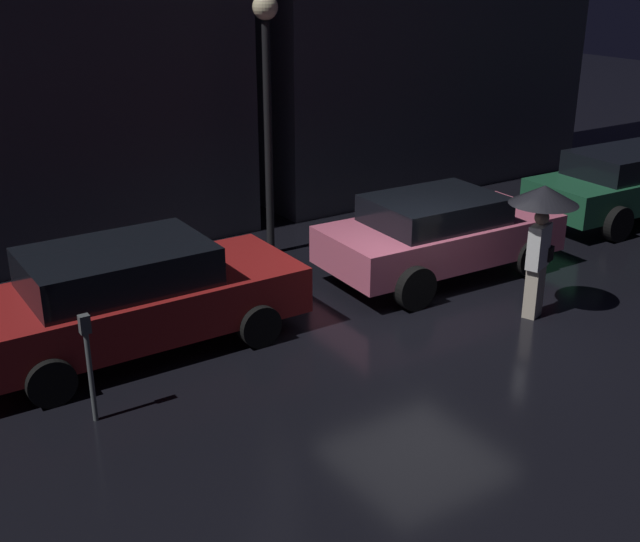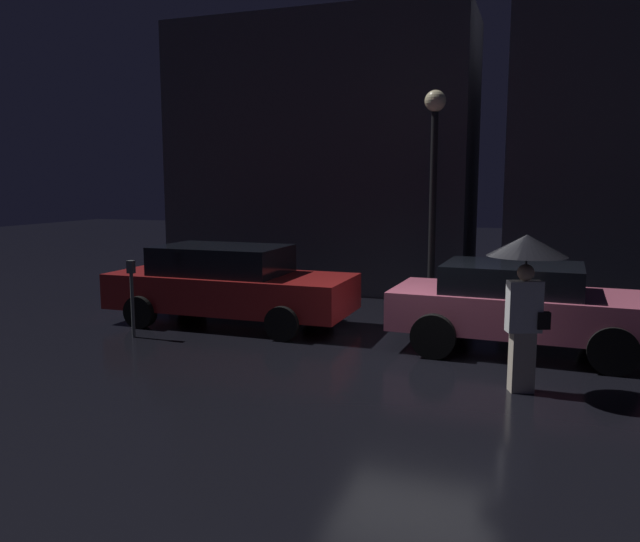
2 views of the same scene
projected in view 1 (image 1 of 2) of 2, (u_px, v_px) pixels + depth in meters
The scene contains 8 objects.
ground_plane at pixel (423, 319), 12.01m from camera, with size 60.00×60.00×0.00m, color black.
building_facade_left at pixel (21, 62), 13.90m from camera, with size 7.65×3.00×6.72m.
parked_car_red at pixel (130, 296), 10.88m from camera, with size 4.64×2.03×1.50m.
parked_car_pink at pixel (439, 233), 13.41m from camera, with size 4.12×1.99×1.41m.
parked_car_green at pixel (630, 182), 16.37m from camera, with size 4.63×1.87×1.45m.
pedestrian_with_umbrella at pixel (542, 215), 11.55m from camera, with size 1.00×1.00×2.04m.
parking_meter at pixel (88, 357), 9.11m from camera, with size 0.12×0.10×1.36m.
street_lamp_near at pixel (267, 78), 13.53m from camera, with size 0.43×0.43×4.51m.
Camera 1 is at (-7.27, -8.28, 5.09)m, focal length 45.00 mm.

